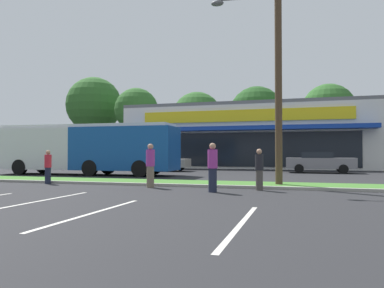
# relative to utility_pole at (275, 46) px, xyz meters

# --- Properties ---
(grass_median) EXTENTS (56.00, 2.20, 0.12)m
(grass_median) POSITION_rel_utility_pole_xyz_m (-6.72, 0.16, -5.96)
(grass_median) COLOR #427A2D
(grass_median) RESTS_ON ground_plane
(curb_lip) EXTENTS (56.00, 0.24, 0.12)m
(curb_lip) POSITION_rel_utility_pole_xyz_m (-6.72, -1.06, -5.96)
(curb_lip) COLOR #99968C
(curb_lip) RESTS_ON ground_plane
(parking_stripe_2) EXTENTS (0.12, 4.80, 0.01)m
(parking_stripe_2) POSITION_rel_utility_pole_xyz_m (-6.52, -6.59, -6.01)
(parking_stripe_2) COLOR silver
(parking_stripe_2) RESTS_ON ground_plane
(parking_stripe_3) EXTENTS (0.12, 4.80, 0.01)m
(parking_stripe_3) POSITION_rel_utility_pole_xyz_m (-3.79, -8.19, -6.01)
(parking_stripe_3) COLOR silver
(parking_stripe_3) RESTS_ON ground_plane
(parking_stripe_4) EXTENTS (0.12, 4.80, 0.01)m
(parking_stripe_4) POSITION_rel_utility_pole_xyz_m (-0.15, -8.57, -6.01)
(parking_stripe_4) COLOR silver
(parking_stripe_4) RESTS_ON ground_plane
(storefront_building) EXTENTS (22.91, 14.11, 6.01)m
(storefront_building) POSITION_rel_utility_pole_xyz_m (-3.89, 22.55, -3.01)
(storefront_building) COLOR silver
(storefront_building) RESTS_ON ground_plane
(tree_far_left) EXTENTS (8.21, 8.21, 12.67)m
(tree_far_left) POSITION_rel_utility_pole_xyz_m (-28.59, 32.91, 2.54)
(tree_far_left) COLOR #473323
(tree_far_left) RESTS_ON ground_plane
(tree_left) EXTENTS (5.86, 5.86, 10.14)m
(tree_left) POSITION_rel_utility_pole_xyz_m (-20.25, 29.77, 1.17)
(tree_left) COLOR #473323
(tree_left) RESTS_ON ground_plane
(tree_mid_left) EXTENTS (6.54, 6.54, 9.30)m
(tree_mid_left) POSITION_rel_utility_pole_xyz_m (-11.91, 30.27, 0.00)
(tree_mid_left) COLOR #473323
(tree_mid_left) RESTS_ON ground_plane
(tree_mid) EXTENTS (7.07, 7.07, 10.06)m
(tree_mid) POSITION_rel_utility_pole_xyz_m (-4.50, 32.63, 0.49)
(tree_mid) COLOR #473323
(tree_mid) RESTS_ON ground_plane
(tree_mid_right) EXTENTS (6.14, 6.14, 9.41)m
(tree_mid_right) POSITION_rel_utility_pole_xyz_m (4.11, 29.60, 0.31)
(tree_mid_right) COLOR #473323
(tree_mid_right) RESTS_ON ground_plane
(utility_pole) EXTENTS (3.08, 2.40, 11.32)m
(utility_pole) POSITION_rel_utility_pole_xyz_m (0.00, 0.00, 0.00)
(utility_pole) COLOR #4C3826
(utility_pole) RESTS_ON ground_plane
(city_bus) EXTENTS (12.13, 2.93, 3.25)m
(city_bus) POSITION_rel_utility_pole_xyz_m (-12.41, 5.27, -4.25)
(city_bus) COLOR #144793
(city_bus) RESTS_ON ground_plane
(car_0) EXTENTS (4.63, 1.96, 1.44)m
(car_0) POSITION_rel_utility_pole_xyz_m (-9.61, 11.29, -5.27)
(car_0) COLOR #9E998C
(car_0) RESTS_ON ground_plane
(car_1) EXTENTS (4.71, 1.89, 1.57)m
(car_1) POSITION_rel_utility_pole_xyz_m (-20.45, 12.17, -5.21)
(car_1) COLOR slate
(car_1) RESTS_ON ground_plane
(car_4) EXTENTS (4.70, 2.01, 1.49)m
(car_4) POSITION_rel_utility_pole_xyz_m (2.30, 12.05, -5.24)
(car_4) COLOR slate
(car_4) RESTS_ON ground_plane
(pedestrian_near_bench) EXTENTS (0.37, 0.37, 1.81)m
(pedestrian_near_bench) POSITION_rel_utility_pole_xyz_m (-2.10, -2.78, -5.11)
(pedestrian_near_bench) COLOR #1E2338
(pedestrian_near_bench) RESTS_ON ground_plane
(pedestrian_by_pole) EXTENTS (0.32, 0.32, 1.60)m
(pedestrian_by_pole) POSITION_rel_utility_pole_xyz_m (-0.52, -1.64, -5.21)
(pedestrian_by_pole) COLOR #47423D
(pedestrian_by_pole) RESTS_ON ground_plane
(pedestrian_mid) EXTENTS (0.37, 0.37, 1.82)m
(pedestrian_mid) POSITION_rel_utility_pole_xyz_m (-5.01, -1.73, -5.10)
(pedestrian_mid) COLOR #726651
(pedestrian_mid) RESTS_ON ground_plane
(pedestrian_far) EXTENTS (0.32, 0.32, 1.57)m
(pedestrian_far) POSITION_rel_utility_pole_xyz_m (-10.32, -1.36, -5.23)
(pedestrian_far) COLOR #1E2338
(pedestrian_far) RESTS_ON ground_plane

